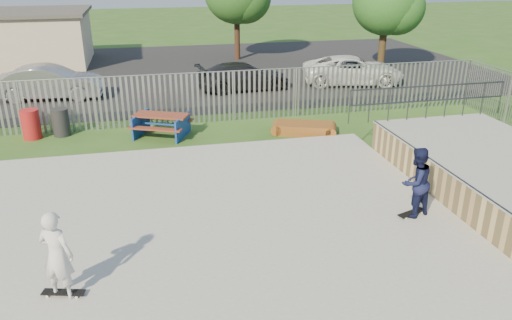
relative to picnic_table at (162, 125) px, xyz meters
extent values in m
plane|color=#2D531C|center=(-0.73, -7.72, -0.42)|extent=(120.00, 120.00, 0.00)
cube|color=#9D9D98|center=(-0.73, -7.72, -0.34)|extent=(15.00, 12.00, 0.15)
cube|color=tan|center=(8.77, -6.72, 0.11)|extent=(4.00, 7.00, 1.05)
cube|color=#9E9E99|center=(8.77, -6.72, 0.65)|extent=(4.05, 7.05, 0.04)
cylinder|color=#383A3F|center=(6.79, -6.72, 0.66)|extent=(0.06, 7.00, 0.06)
cube|color=maroon|center=(0.00, 0.00, 0.37)|extent=(2.08, 1.49, 0.06)
cube|color=maroon|center=(-0.27, -0.59, 0.06)|extent=(1.90, 1.08, 0.05)
cube|color=maroon|center=(0.27, 0.59, 0.06)|extent=(1.90, 1.08, 0.05)
cube|color=navy|center=(0.00, 0.00, -0.02)|extent=(2.20, 2.09, 0.80)
cube|color=brown|center=(5.14, -0.89, -0.22)|extent=(2.21, 1.63, 0.40)
cylinder|color=#A31919|center=(-4.58, 0.74, 0.11)|extent=(0.64, 0.64, 1.06)
cylinder|color=black|center=(-3.58, 0.86, 0.09)|extent=(0.60, 0.60, 1.01)
cube|color=black|center=(-0.73, 11.28, -0.41)|extent=(40.00, 18.00, 0.02)
imported|color=#ADACB1|center=(-4.70, 6.34, 0.37)|extent=(4.77, 2.00, 1.53)
imported|color=black|center=(4.25, 6.10, 0.26)|extent=(4.71, 2.26, 1.32)
imported|color=white|center=(9.98, 6.05, 0.31)|extent=(5.49, 3.38, 1.42)
cube|color=beige|center=(-8.73, 15.28, 1.08)|extent=(10.00, 6.00, 3.00)
cylinder|color=#3C2318|center=(5.46, 14.07, 1.40)|extent=(0.35, 0.35, 3.64)
cylinder|color=#41311A|center=(12.82, 8.71, 1.25)|extent=(0.40, 0.40, 3.34)
sphere|color=#26551D|center=(12.82, 8.71, 3.48)|extent=(3.74, 3.74, 3.74)
cube|color=black|center=(5.71, -7.81, -0.20)|extent=(0.82, 0.45, 0.02)
cube|color=black|center=(-2.28, -9.26, -0.20)|extent=(0.82, 0.40, 0.02)
imported|color=#111538|center=(5.71, -7.81, 0.62)|extent=(1.03, 0.91, 1.77)
imported|color=silver|center=(-2.28, -9.26, 0.62)|extent=(0.76, 0.66, 1.77)
camera|label=1|loc=(-0.44, -17.62, 5.62)|focal=35.00mm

